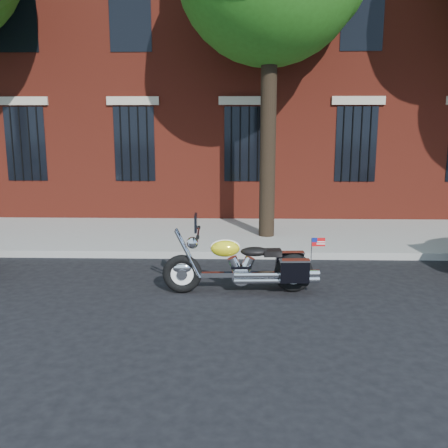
{
  "coord_description": "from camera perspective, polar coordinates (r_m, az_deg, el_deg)",
  "views": [
    {
      "loc": [
        -0.19,
        -8.61,
        2.69
      ],
      "look_at": [
        -0.44,
        0.8,
        0.83
      ],
      "focal_mm": 40.0,
      "sensor_mm": 36.0,
      "label": 1
    }
  ],
  "objects": [
    {
      "name": "curb",
      "position": [
        10.33,
        2.55,
        -3.52
      ],
      "size": [
        40.0,
        0.16,
        0.15
      ],
      "primitive_type": "cube",
      "color": "gray",
      "rests_on": "ground"
    },
    {
      "name": "ground",
      "position": [
        9.02,
        2.69,
        -6.2
      ],
      "size": [
        120.0,
        120.0,
        0.0
      ],
      "primitive_type": "plane",
      "color": "black",
      "rests_on": "ground"
    },
    {
      "name": "building",
      "position": [
        18.96,
        2.25,
        21.19
      ],
      "size": [
        26.0,
        10.08,
        12.0
      ],
      "color": "maroon",
      "rests_on": "ground"
    },
    {
      "name": "sidewalk",
      "position": [
        12.15,
        2.4,
        -1.28
      ],
      "size": [
        40.0,
        3.6,
        0.15
      ],
      "primitive_type": "cube",
      "color": "gray",
      "rests_on": "ground"
    },
    {
      "name": "motorcycle",
      "position": [
        8.14,
        2.54,
        -4.89
      ],
      "size": [
        2.59,
        0.79,
        1.3
      ],
      "rotation": [
        0.0,
        0.0,
        0.05
      ],
      "color": "black",
      "rests_on": "ground"
    }
  ]
}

